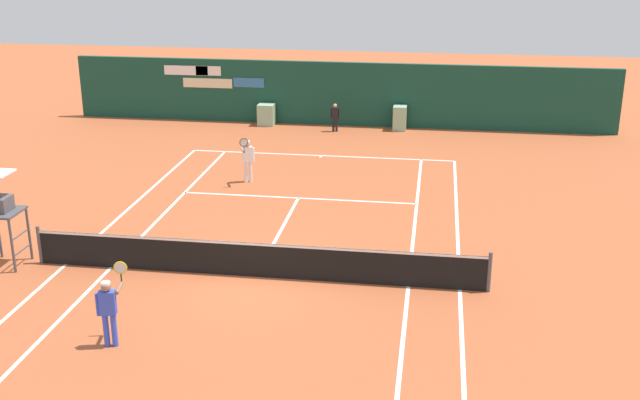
# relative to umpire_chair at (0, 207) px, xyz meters

# --- Properties ---
(ground_plane) EXTENTS (80.00, 80.00, 0.01)m
(ground_plane) POSITION_rel_umpire_chair_xyz_m (6.86, 0.80, -1.67)
(ground_plane) COLOR #A8512D
(tennis_net) EXTENTS (12.10, 0.10, 1.07)m
(tennis_net) POSITION_rel_umpire_chair_xyz_m (6.86, 0.23, -1.16)
(tennis_net) COLOR #4C4C51
(tennis_net) RESTS_ON ground_plane
(sponsor_back_wall) EXTENTS (25.00, 1.02, 2.92)m
(sponsor_back_wall) POSITION_rel_umpire_chair_xyz_m (6.82, 17.20, -0.26)
(sponsor_back_wall) COLOR #144233
(sponsor_back_wall) RESTS_ON ground_plane
(umpire_chair) EXTENTS (1.00, 1.00, 2.62)m
(umpire_chair) POSITION_rel_umpire_chair_xyz_m (0.00, 0.00, 0.00)
(umpire_chair) COLOR #47474C
(umpire_chair) RESTS_ON ground_plane
(player_on_baseline) EXTENTS (0.47, 0.80, 1.77)m
(player_on_baseline) POSITION_rel_umpire_chair_xyz_m (4.76, 8.11, -0.74)
(player_on_baseline) COLOR white
(player_on_baseline) RESTS_ON ground_plane
(player_near_side) EXTENTS (0.52, 0.72, 1.78)m
(player_near_side) POSITION_rel_umpire_chair_xyz_m (4.54, -3.73, -0.74)
(player_near_side) COLOR blue
(player_near_side) RESTS_ON ground_plane
(ball_kid_left_post) EXTENTS (0.42, 0.18, 1.27)m
(ball_kid_left_post) POSITION_rel_umpire_chair_xyz_m (6.88, 15.95, -0.94)
(ball_kid_left_post) COLOR black
(ball_kid_left_post) RESTS_ON ground_plane
(tennis_ball_mid_court) EXTENTS (0.07, 0.07, 0.07)m
(tennis_ball_mid_court) POSITION_rel_umpire_chair_xyz_m (2.80, 8.85, -1.64)
(tennis_ball_mid_court) COLOR #CCE033
(tennis_ball_mid_court) RESTS_ON ground_plane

